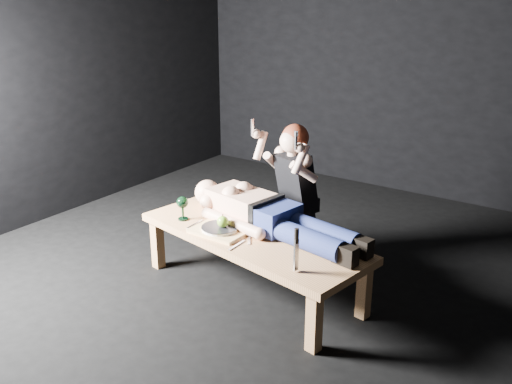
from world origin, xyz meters
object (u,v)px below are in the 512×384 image
table (252,262)px  carving_knife (296,250)px  lying_man (273,213)px  serving_tray (220,231)px  kneeling_woman (302,191)px  goblet (183,208)px

table → carving_knife: 0.73m
lying_man → serving_tray: 0.40m
kneeling_woman → carving_knife: bearing=-43.5°
lying_man → goblet: bearing=-151.1°
serving_tray → carving_knife: bearing=-15.2°
carving_knife → table: bearing=159.9°
serving_tray → goblet: (-0.38, 0.03, 0.08)m
lying_man → carving_knife: 0.66m
table → kneeling_woman: bearing=98.1°
table → serving_tray: 0.33m
goblet → carving_knife: carving_knife is taller
lying_man → table: bearing=-108.8°
table → serving_tray: bearing=-140.7°
kneeling_woman → carving_knife: (0.53, -0.98, 0.01)m
table → goblet: goblet is taller
kneeling_woman → goblet: bearing=-110.5°
kneeling_woman → goblet: kneeling_woman is taller
lying_man → serving_tray: lying_man is taller
table → lying_man: bearing=71.2°
lying_man → kneeling_woman: bearing=106.3°
table → goblet: 0.66m
table → carving_knife: carving_knife is taller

